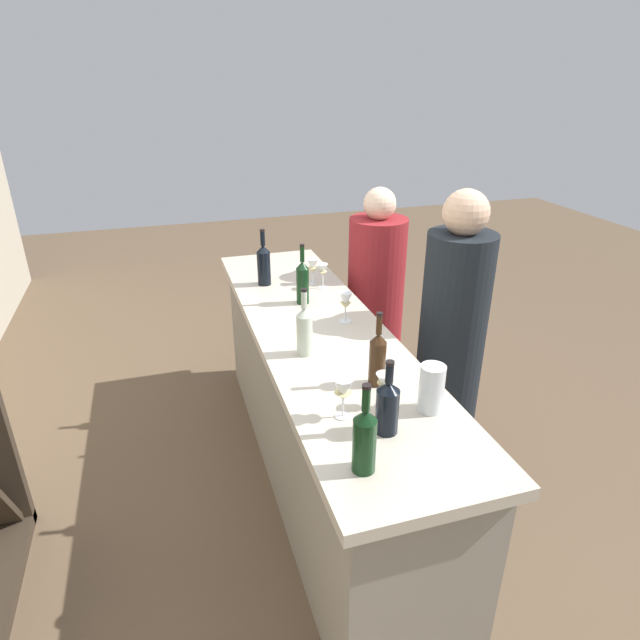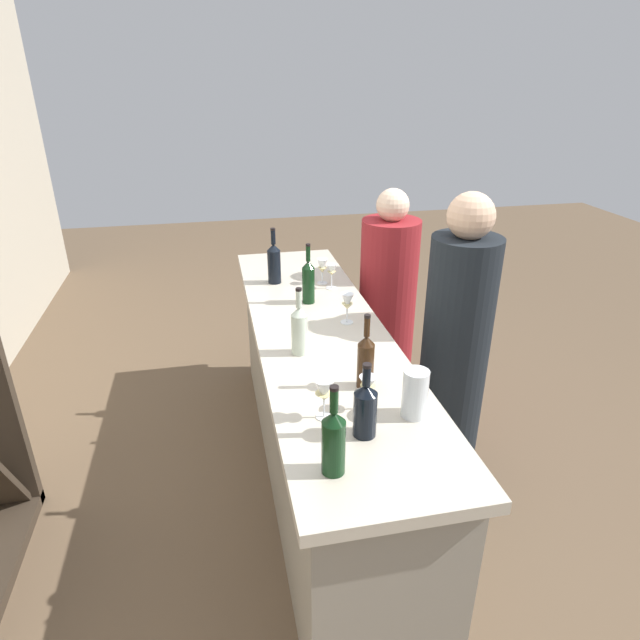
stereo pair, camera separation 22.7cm
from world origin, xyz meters
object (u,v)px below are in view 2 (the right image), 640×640
at_px(wine_bottle_second_left_near_black, 365,409).
at_px(wine_glass_near_right, 322,267).
at_px(wine_glass_near_center, 347,303).
at_px(water_pitcher, 415,394).
at_px(wine_glass_near_left, 332,271).
at_px(wine_glass_far_center, 324,392).
at_px(wine_bottle_leftmost_dark_green, 334,440).
at_px(wine_bottle_far_right_near_black, 274,262).
at_px(wine_bottle_rightmost_dark_green, 308,281).
at_px(wine_bottle_second_right_clear_pale, 299,329).
at_px(person_center_guest, 387,313).
at_px(wine_bottle_center_amber_brown, 366,360).
at_px(wine_glass_far_left, 368,386).
at_px(person_left_guest, 454,357).

distance_m(wine_bottle_second_left_near_black, wine_glass_near_right, 1.51).
relative_size(wine_glass_near_center, water_pitcher, 0.84).
relative_size(wine_glass_near_left, wine_glass_far_center, 0.92).
height_order(wine_bottle_leftmost_dark_green, wine_glass_near_center, wine_bottle_leftmost_dark_green).
bearing_deg(wine_glass_near_left, wine_bottle_far_right_near_black, 62.88).
bearing_deg(wine_bottle_far_right_near_black, wine_bottle_leftmost_dark_green, 178.90).
xyz_separation_m(wine_bottle_leftmost_dark_green, wine_bottle_rightmost_dark_green, (1.39, -0.18, 0.01)).
bearing_deg(wine_bottle_leftmost_dark_green, wine_bottle_second_right_clear_pale, -2.09).
relative_size(wine_bottle_leftmost_dark_green, wine_bottle_far_right_near_black, 0.94).
xyz_separation_m(water_pitcher, person_center_guest, (1.47, -0.39, -0.35)).
relative_size(wine_glass_far_center, water_pitcher, 0.86).
xyz_separation_m(wine_bottle_center_amber_brown, wine_glass_far_center, (-0.18, 0.21, -0.01)).
xyz_separation_m(wine_bottle_leftmost_dark_green, water_pitcher, (0.24, -0.37, -0.03)).
bearing_deg(water_pitcher, wine_bottle_rightmost_dark_green, 9.22).
xyz_separation_m(wine_bottle_leftmost_dark_green, wine_glass_far_left, (0.32, -0.21, -0.02)).
height_order(wine_bottle_second_left_near_black, wine_bottle_far_right_near_black, wine_bottle_far_right_near_black).
bearing_deg(wine_glass_near_left, person_center_guest, -70.90).
relative_size(wine_bottle_second_left_near_black, wine_bottle_second_right_clear_pale, 0.90).
bearing_deg(wine_bottle_center_amber_brown, wine_glass_far_left, 166.99).
bearing_deg(wine_bottle_leftmost_dark_green, wine_bottle_center_amber_brown, -26.96).
distance_m(wine_bottle_second_right_clear_pale, wine_bottle_far_right_near_black, 0.93).
distance_m(wine_glass_near_center, person_center_guest, 0.85).
distance_m(wine_bottle_rightmost_dark_green, wine_glass_far_center, 1.11).
relative_size(wine_bottle_far_right_near_black, wine_glass_far_left, 2.39).
distance_m(water_pitcher, person_center_guest, 1.57).
distance_m(wine_bottle_leftmost_dark_green, wine_bottle_center_amber_brown, 0.54).
relative_size(wine_bottle_second_right_clear_pale, wine_bottle_rightmost_dark_green, 0.94).
bearing_deg(wine_bottle_second_right_clear_pale, person_center_guest, -38.94).
relative_size(wine_bottle_second_right_clear_pale, wine_glass_near_center, 1.99).
xyz_separation_m(wine_glass_near_right, person_left_guest, (-0.73, -0.56, -0.29)).
height_order(wine_bottle_second_left_near_black, wine_glass_near_center, wine_bottle_second_left_near_black).
bearing_deg(wine_bottle_rightmost_dark_green, wine_bottle_second_right_clear_pale, 165.48).
bearing_deg(wine_bottle_second_right_clear_pale, wine_bottle_rightmost_dark_green, -14.52).
bearing_deg(wine_glass_near_right, wine_bottle_second_left_near_black, 173.77).
height_order(wine_bottle_second_left_near_black, wine_glass_near_left, wine_bottle_second_left_near_black).
bearing_deg(wine_bottle_center_amber_brown, water_pitcher, -152.37).
xyz_separation_m(wine_bottle_far_right_near_black, wine_glass_near_right, (-0.07, -0.28, -0.03)).
relative_size(wine_bottle_second_right_clear_pale, water_pitcher, 1.68).
bearing_deg(person_left_guest, wine_bottle_second_left_near_black, 38.44).
xyz_separation_m(wine_bottle_second_left_near_black, wine_glass_near_right, (1.50, -0.16, -0.01)).
xyz_separation_m(wine_bottle_rightmost_dark_green, wine_glass_far_center, (-1.10, 0.15, -0.02)).
bearing_deg(wine_bottle_second_left_near_black, wine_glass_near_center, -10.51).
height_order(wine_bottle_second_left_near_black, person_left_guest, person_left_guest).
bearing_deg(wine_glass_near_left, wine_glass_far_center, 165.94).
distance_m(wine_bottle_leftmost_dark_green, wine_glass_near_left, 1.62).
distance_m(wine_glass_far_center, person_left_guest, 1.10).
height_order(wine_bottle_second_left_near_black, wine_bottle_rightmost_dark_green, wine_bottle_rightmost_dark_green).
bearing_deg(wine_bottle_second_right_clear_pale, wine_bottle_leftmost_dark_green, 177.91).
height_order(water_pitcher, person_center_guest, person_center_guest).
height_order(wine_bottle_leftmost_dark_green, wine_glass_near_left, wine_bottle_leftmost_dark_green).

